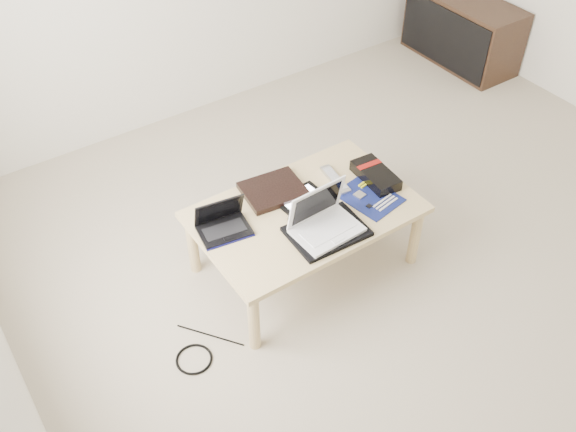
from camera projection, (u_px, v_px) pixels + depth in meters
ground at (414, 260)px, 3.50m from camera, size 4.00×4.00×0.00m
coffee_table at (305, 217)px, 3.23m from camera, size 1.10×0.70×0.40m
media_cabinet at (462, 31)px, 4.94m from camera, size 0.41×0.90×0.50m
book at (273, 190)px, 3.29m from camera, size 0.33×0.29×0.03m
netbook at (223, 224)px, 3.07m from camera, size 0.27×0.21×0.17m
tablet at (303, 200)px, 3.24m from camera, size 0.26×0.21×0.01m
remote at (335, 179)px, 3.36m from camera, size 0.09×0.25×0.02m
neoprene_sleeve at (327, 231)px, 3.07m from camera, size 0.38×0.28×0.02m
white_laptop at (323, 221)px, 3.04m from camera, size 0.32×0.24×0.23m
motherboard at (370, 197)px, 3.27m from camera, size 0.28×0.33×0.01m
gpu_box at (375, 175)px, 3.35m from camera, size 0.16×0.29×0.06m
cable_coil at (298, 219)px, 3.14m from camera, size 0.13×0.13×0.01m
floor_cable_coil at (194, 359)px, 3.02m from camera, size 0.20×0.20×0.01m
floor_cable_trail at (210, 335)px, 3.12m from camera, size 0.22×0.29×0.01m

